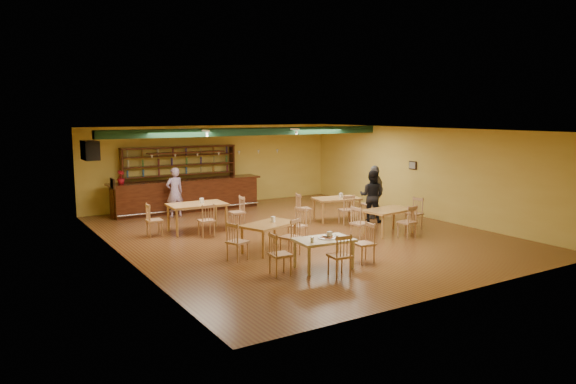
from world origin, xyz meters
TOP-DOWN VIEW (x-y plane):
  - floor at (0.00, 0.00)m, footprint 12.00×12.00m
  - ceiling_beam at (0.00, 2.80)m, footprint 10.00×0.30m
  - track_rail_left at (-1.80, 3.40)m, footprint 0.05×2.50m
  - track_rail_right at (1.40, 3.40)m, footprint 0.05×2.50m
  - ac_unit at (-4.80, 4.20)m, footprint 0.34×0.70m
  - picture_left at (-4.97, 1.00)m, footprint 0.04×0.34m
  - picture_right at (4.97, 0.50)m, footprint 0.04×0.34m
  - bar_counter at (-1.40, 5.15)m, footprint 5.49×0.85m
  - back_bar_hutch at (-1.40, 5.78)m, footprint 4.25×0.40m
  - poinsettia at (-3.70, 5.15)m, footprint 0.33×0.33m
  - dining_table_a at (-2.35, 1.87)m, footprint 1.70×1.07m
  - dining_table_b at (2.17, 1.06)m, footprint 1.60×1.13m
  - dining_table_c at (-1.67, -1.24)m, footprint 1.63×1.29m
  - dining_table_d at (2.23, -1.36)m, footprint 1.54×1.04m
  - near_table at (-1.40, -3.25)m, footprint 1.35×0.93m
  - pizza_tray at (-1.31, -3.25)m, footprint 0.43×0.43m
  - parmesan_shaker at (-1.81, -3.39)m, footprint 0.08×0.08m
  - napkin_stack at (-1.08, -3.07)m, footprint 0.23×0.19m
  - pizza_server at (-1.17, -3.20)m, footprint 0.33×0.14m
  - side_plate at (-0.90, -3.43)m, footprint 0.24×0.24m
  - patron_bar at (-2.15, 4.33)m, footprint 0.65×0.46m
  - patron_right_a at (2.97, 0.26)m, footprint 0.99×1.02m
  - patron_right_b at (3.43, 0.64)m, footprint 1.12×0.79m

SIDE VIEW (x-z plane):
  - floor at x=0.00m, z-range 0.00..0.00m
  - near_table at x=-1.40m, z-range 0.00..0.69m
  - dining_table_c at x=-1.67m, z-range 0.00..0.71m
  - dining_table_d at x=2.23m, z-range 0.00..0.72m
  - dining_table_b at x=2.17m, z-range 0.00..0.73m
  - dining_table_a at x=-2.35m, z-range 0.00..0.83m
  - bar_counter at x=-1.40m, z-range 0.00..1.13m
  - side_plate at x=-0.90m, z-range 0.69..0.70m
  - pizza_tray at x=-1.31m, z-range 0.69..0.70m
  - napkin_stack at x=-1.08m, z-range 0.69..0.72m
  - pizza_server at x=-1.17m, z-range 0.70..0.70m
  - parmesan_shaker at x=-1.81m, z-range 0.69..0.80m
  - patron_right_a at x=2.97m, z-range 0.00..1.66m
  - patron_bar at x=-2.15m, z-range 0.00..1.68m
  - patron_right_b at x=3.43m, z-range 0.00..1.76m
  - back_bar_hutch at x=-1.40m, z-range 0.00..2.28m
  - poinsettia at x=-3.70m, z-range 1.13..1.59m
  - picture_left at x=-4.97m, z-range 1.56..1.84m
  - picture_right at x=4.97m, z-range 1.56..1.84m
  - ac_unit at x=-4.80m, z-range 2.11..2.59m
  - ceiling_beam at x=0.00m, z-range 2.75..3.00m
  - track_rail_left at x=-1.80m, z-range 2.92..2.96m
  - track_rail_right at x=1.40m, z-range 2.92..2.96m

